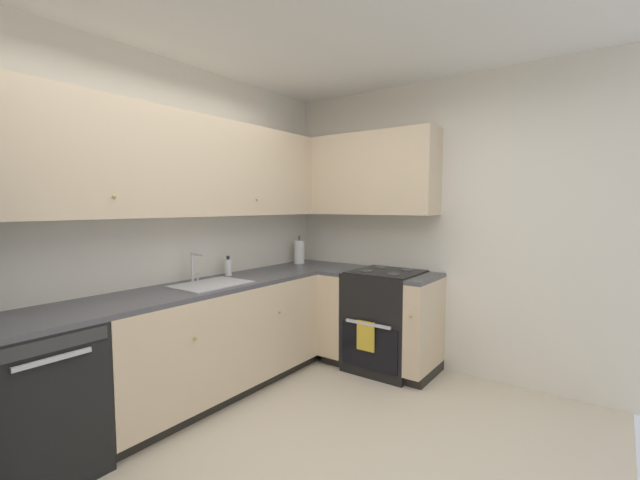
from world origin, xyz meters
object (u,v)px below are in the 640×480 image
(oven_range, at_px, (386,320))
(paper_towel_roll, at_px, (299,252))
(dishwasher, at_px, (32,402))
(soap_bottle, at_px, (228,267))

(oven_range, relative_size, paper_towel_roll, 3.45)
(dishwasher, bearing_deg, soap_bottle, 6.50)
(soap_bottle, bearing_deg, paper_towel_roll, -1.19)
(dishwasher, height_order, paper_towel_roll, paper_towel_roll)
(paper_towel_roll, bearing_deg, oven_range, -88.95)
(oven_range, distance_m, paper_towel_roll, 1.17)
(dishwasher, height_order, soap_bottle, soap_bottle)
(dishwasher, relative_size, oven_range, 0.82)
(dishwasher, xyz_separation_m, soap_bottle, (1.58, 0.18, 0.55))
(soap_bottle, xyz_separation_m, paper_towel_roll, (0.97, -0.02, 0.05))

